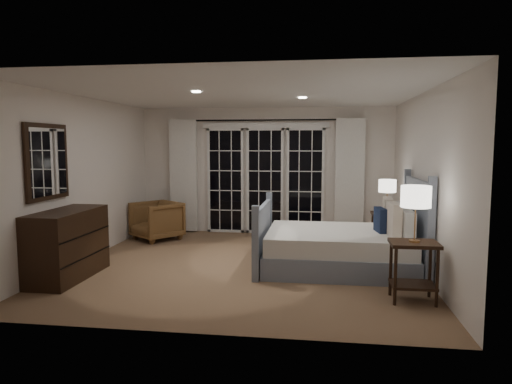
# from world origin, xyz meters

# --- Properties ---
(floor) EXTENTS (5.00, 5.00, 0.00)m
(floor) POSITION_xyz_m (0.00, 0.00, 0.00)
(floor) COLOR brown
(floor) RESTS_ON ground
(ceiling) EXTENTS (5.00, 5.00, 0.00)m
(ceiling) POSITION_xyz_m (0.00, 0.00, 2.50)
(ceiling) COLOR silver
(ceiling) RESTS_ON wall_back
(wall_left) EXTENTS (0.02, 5.00, 2.50)m
(wall_left) POSITION_xyz_m (-2.50, 0.00, 1.25)
(wall_left) COLOR silver
(wall_left) RESTS_ON floor
(wall_right) EXTENTS (0.02, 5.00, 2.50)m
(wall_right) POSITION_xyz_m (2.50, 0.00, 1.25)
(wall_right) COLOR silver
(wall_right) RESTS_ON floor
(wall_back) EXTENTS (5.00, 0.02, 2.50)m
(wall_back) POSITION_xyz_m (0.00, 2.50, 1.25)
(wall_back) COLOR silver
(wall_back) RESTS_ON floor
(wall_front) EXTENTS (5.00, 0.02, 2.50)m
(wall_front) POSITION_xyz_m (0.00, -2.50, 1.25)
(wall_front) COLOR silver
(wall_front) RESTS_ON floor
(french_doors) EXTENTS (2.50, 0.04, 2.20)m
(french_doors) POSITION_xyz_m (0.00, 2.46, 1.09)
(french_doors) COLOR black
(french_doors) RESTS_ON wall_back
(curtain_rod) EXTENTS (3.50, 0.03, 0.03)m
(curtain_rod) POSITION_xyz_m (0.00, 2.40, 2.25)
(curtain_rod) COLOR black
(curtain_rod) RESTS_ON wall_back
(curtain_left) EXTENTS (0.55, 0.10, 2.25)m
(curtain_left) POSITION_xyz_m (-1.65, 2.38, 1.15)
(curtain_left) COLOR white
(curtain_left) RESTS_ON curtain_rod
(curtain_right) EXTENTS (0.55, 0.10, 2.25)m
(curtain_right) POSITION_xyz_m (1.65, 2.38, 1.15)
(curtain_right) COLOR white
(curtain_right) RESTS_ON curtain_rod
(downlight_a) EXTENTS (0.12, 0.12, 0.01)m
(downlight_a) POSITION_xyz_m (0.80, 0.60, 2.49)
(downlight_a) COLOR white
(downlight_a) RESTS_ON ceiling
(downlight_b) EXTENTS (0.12, 0.12, 0.01)m
(downlight_b) POSITION_xyz_m (-0.60, -0.40, 2.49)
(downlight_b) COLOR white
(downlight_b) RESTS_ON ceiling
(bed) EXTENTS (2.23, 1.60, 1.30)m
(bed) POSITION_xyz_m (1.42, 0.01, 0.33)
(bed) COLOR slate
(bed) RESTS_ON floor
(nightstand_left) EXTENTS (0.53, 0.42, 0.69)m
(nightstand_left) POSITION_xyz_m (2.14, -1.28, 0.45)
(nightstand_left) COLOR black
(nightstand_left) RESTS_ON floor
(nightstand_right) EXTENTS (0.49, 0.39, 0.64)m
(nightstand_right) POSITION_xyz_m (2.20, 1.26, 0.42)
(nightstand_right) COLOR black
(nightstand_right) RESTS_ON floor
(lamp_left) EXTENTS (0.33, 0.33, 0.64)m
(lamp_left) POSITION_xyz_m (2.14, -1.28, 1.19)
(lamp_left) COLOR #BD854B
(lamp_left) RESTS_ON nightstand_left
(lamp_right) EXTENTS (0.29, 0.29, 0.56)m
(lamp_right) POSITION_xyz_m (2.20, 1.26, 1.08)
(lamp_right) COLOR #BD854B
(lamp_right) RESTS_ON nightstand_right
(armchair) EXTENTS (1.09, 1.09, 0.72)m
(armchair) POSITION_xyz_m (-1.93, 1.56, 0.36)
(armchair) COLOR brown
(armchair) RESTS_ON floor
(dresser) EXTENTS (0.55, 1.29, 0.91)m
(dresser) POSITION_xyz_m (-2.23, -0.98, 0.46)
(dresser) COLOR black
(dresser) RESTS_ON floor
(mirror) EXTENTS (0.05, 0.85, 1.00)m
(mirror) POSITION_xyz_m (-2.47, -0.98, 1.55)
(mirror) COLOR black
(mirror) RESTS_ON wall_left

